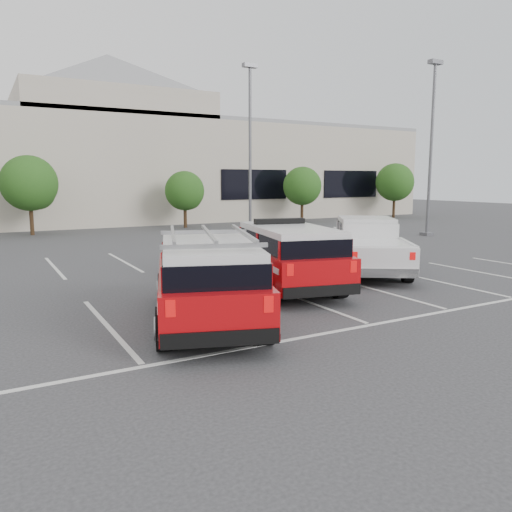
{
  "coord_description": "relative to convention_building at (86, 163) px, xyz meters",
  "views": [
    {
      "loc": [
        -7.82,
        -11.37,
        3.34
      ],
      "look_at": [
        -0.49,
        1.79,
        1.05
      ],
      "focal_mm": 35.0,
      "sensor_mm": 36.0,
      "label": 1
    }
  ],
  "objects": [
    {
      "name": "light_pole_right",
      "position": [
        15.82,
        -21.86,
        0.47
      ],
      "size": [
        0.9,
        0.6,
        10.24
      ],
      "color": "#59595E",
      "rests_on": "ground"
    },
    {
      "name": "ground",
      "position": [
        -0.18,
        -31.86,
        -4.72
      ],
      "size": [
        120.0,
        120.0,
        0.0
      ],
      "primitive_type": "plane",
      "color": "#303033",
      "rests_on": "ground"
    },
    {
      "name": "light_pole_mid",
      "position": [
        6.82,
        -15.86,
        0.47
      ],
      "size": [
        0.9,
        0.6,
        10.24
      ],
      "color": "#59595E",
      "rests_on": "ground"
    },
    {
      "name": "white_pickup",
      "position": [
        4.53,
        -29.23,
        -3.94
      ],
      "size": [
        5.3,
        6.51,
        1.95
      ],
      "rotation": [
        0.0,
        0.0,
        -0.58
      ],
      "color": "silver",
      "rests_on": "ground"
    },
    {
      "name": "tree_far_right",
      "position": [
        24.91,
        -9.82,
        -1.68
      ],
      "size": [
        3.37,
        3.37,
        4.85
      ],
      "color": "#3F2B19",
      "rests_on": "ground"
    },
    {
      "name": "tree_mid_left",
      "position": [
        -5.09,
        -9.82,
        -1.68
      ],
      "size": [
        3.37,
        3.37,
        4.85
      ],
      "color": "#3F2B19",
      "rests_on": "ground"
    },
    {
      "name": "tree_right",
      "position": [
        14.91,
        -9.82,
        -1.95
      ],
      "size": [
        3.07,
        3.07,
        4.42
      ],
      "color": "#3F2B19",
      "rests_on": "ground"
    },
    {
      "name": "stall_markings",
      "position": [
        -0.18,
        -27.36,
        -4.71
      ],
      "size": [
        23.0,
        15.0,
        0.01
      ],
      "primitive_type": "cube",
      "color": "silver",
      "rests_on": "ground"
    },
    {
      "name": "tree_mid_right",
      "position": [
        4.91,
        -9.82,
        -2.22
      ],
      "size": [
        2.77,
        2.77,
        3.99
      ],
      "color": "#3F2B19",
      "rests_on": "ground"
    },
    {
      "name": "fire_chief_suv",
      "position": [
        0.28,
        -30.19,
        -3.85
      ],
      "size": [
        3.5,
        6.41,
        2.13
      ],
      "rotation": [
        0.0,
        0.0,
        -0.22
      ],
      "color": "#B1080C",
      "rests_on": "ground"
    },
    {
      "name": "convention_building",
      "position": [
        0.0,
        0.0,
        0.0
      ],
      "size": [
        60.0,
        16.99,
        13.2
      ],
      "color": "#C0B5A2",
      "rests_on": "ground"
    },
    {
      "name": "ladder_suv",
      "position": [
        -3.46,
        -32.77,
        -3.83
      ],
      "size": [
        3.91,
        6.05,
        2.22
      ],
      "rotation": [
        0.0,
        0.0,
        -0.33
      ],
      "color": "#B1080C",
      "rests_on": "ground"
    }
  ]
}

